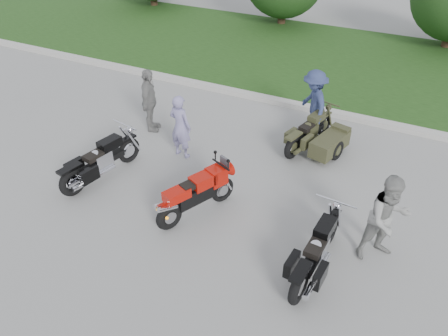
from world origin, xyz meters
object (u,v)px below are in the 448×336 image
at_px(person_denim, 313,103).
at_px(person_back, 149,101).
at_px(cruiser_left, 99,163).
at_px(cruiser_sidecar, 320,139).
at_px(person_stripe, 180,127).
at_px(sportbike_red, 195,194).
at_px(person_grey, 388,219).
at_px(cruiser_right, 315,254).

xyz_separation_m(person_denim, person_back, (-4.04, -1.77, -0.03)).
xyz_separation_m(cruiser_left, cruiser_sidecar, (4.30, 3.45, -0.07)).
xyz_separation_m(person_stripe, person_back, (-1.43, 0.75, 0.06)).
xyz_separation_m(sportbike_red, cruiser_left, (-2.65, 0.11, -0.10)).
bearing_deg(person_denim, cruiser_left, -78.62).
height_order(person_stripe, person_back, person_back).
relative_size(sportbike_red, cruiser_sidecar, 0.88).
bearing_deg(person_stripe, person_back, -20.30).
height_order(sportbike_red, cruiser_left, sportbike_red).
height_order(person_stripe, person_grey, person_grey).
bearing_deg(sportbike_red, person_stripe, 152.07).
relative_size(person_stripe, person_back, 0.94).
xyz_separation_m(cruiser_right, person_denim, (-1.58, 4.82, 0.47)).
bearing_deg(cruiser_left, person_grey, 14.91).
xyz_separation_m(cruiser_right, cruiser_sidecar, (-1.07, 4.00, -0.06)).
height_order(cruiser_right, cruiser_sidecar, cruiser_right).
height_order(sportbike_red, cruiser_right, sportbike_red).
relative_size(cruiser_left, cruiser_sidecar, 1.09).
bearing_deg(cruiser_right, cruiser_left, 178.33).
bearing_deg(cruiser_left, cruiser_sidecar, 49.69).
height_order(cruiser_right, person_back, person_back).
distance_m(person_grey, person_back, 6.92).
xyz_separation_m(person_grey, person_denim, (-2.57, 3.83, 0.02)).
bearing_deg(person_back, person_stripe, -138.74).
relative_size(person_grey, person_denim, 0.98).
bearing_deg(cruiser_left, sportbike_red, 8.50).
bearing_deg(person_stripe, person_grey, 173.08).
bearing_deg(person_grey, person_stripe, 125.15).
distance_m(cruiser_left, person_back, 2.55).
bearing_deg(person_grey, cruiser_left, 143.37).
distance_m(cruiser_right, person_grey, 1.47).
relative_size(cruiser_sidecar, person_stripe, 1.28).
relative_size(cruiser_sidecar, person_back, 1.20).
bearing_deg(person_stripe, sportbike_red, 135.40).
relative_size(sportbike_red, person_stripe, 1.13).
bearing_deg(person_back, cruiser_right, -139.64).
height_order(cruiser_right, person_denim, person_denim).
relative_size(person_denim, person_back, 1.04).
bearing_deg(cruiser_left, person_back, 106.57).
height_order(person_denim, person_back, person_denim).
xyz_separation_m(sportbike_red, person_denim, (1.14, 4.39, 0.37)).
xyz_separation_m(sportbike_red, cruiser_right, (2.72, -0.43, -0.11)).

